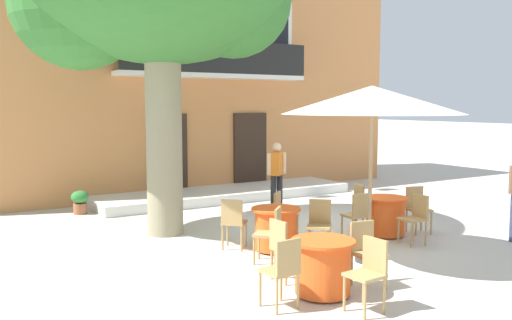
{
  "coord_description": "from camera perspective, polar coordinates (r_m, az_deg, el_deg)",
  "views": [
    {
      "loc": [
        -6.89,
        -8.76,
        2.55
      ],
      "look_at": [
        -0.54,
        1.62,
        1.3
      ],
      "focal_mm": 37.86,
      "sensor_mm": 36.0,
      "label": 1
    }
  ],
  "objects": [
    {
      "name": "cafe_chair_middle_1",
      "position": [
        10.2,
        2.84,
        -5.56
      ],
      "size": [
        0.56,
        0.56,
        0.91
      ],
      "color": "tan",
      "rests_on": "ground"
    },
    {
      "name": "cafe_table_front",
      "position": [
        7.41,
        7.07,
        -11.11
      ],
      "size": [
        0.86,
        0.86,
        0.76
      ],
      "color": "#EA561E",
      "rests_on": "ground"
    },
    {
      "name": "cafe_chair_middle_3",
      "position": [
        8.74,
        1.64,
        -7.5
      ],
      "size": [
        0.57,
        0.57,
        0.91
      ],
      "color": "tan",
      "rests_on": "ground"
    },
    {
      "name": "building_facade",
      "position": [
        17.23,
        -7.91,
        9.8
      ],
      "size": [
        13.0,
        5.09,
        7.5
      ],
      "color": "#CC844C",
      "rests_on": "ground"
    },
    {
      "name": "cafe_chair_near_tree_0",
      "position": [
        11.3,
        16.65,
        -4.69
      ],
      "size": [
        0.49,
        0.49,
        0.91
      ],
      "color": "tan",
      "rests_on": "ground"
    },
    {
      "name": "entrance_step_platform",
      "position": [
        14.78,
        -3.2,
        -3.58
      ],
      "size": [
        7.13,
        1.82,
        0.25
      ],
      "primitive_type": "cube",
      "color": "silver",
      "rests_on": "ground"
    },
    {
      "name": "cafe_umbrella",
      "position": [
        8.8,
        12.16,
        6.13
      ],
      "size": [
        2.9,
        2.9,
        2.85
      ],
      "color": "#997A56",
      "rests_on": "ground"
    },
    {
      "name": "cafe_table_middle",
      "position": [
        9.5,
        2.12,
        -7.26
      ],
      "size": [
        0.86,
        0.86,
        0.76
      ],
      "color": "#EA561E",
      "rests_on": "ground"
    },
    {
      "name": "ground_planter_left",
      "position": [
        13.29,
        -18.1,
        -4.13
      ],
      "size": [
        0.4,
        0.4,
        0.55
      ],
      "color": "#995638",
      "rests_on": "ground"
    },
    {
      "name": "cafe_chair_front_2",
      "position": [
        7.88,
        2.98,
        -9.0
      ],
      "size": [
        0.42,
        0.42,
        0.91
      ],
      "color": "tan",
      "rests_on": "ground"
    },
    {
      "name": "cafe_chair_near_tree_1",
      "position": [
        11.44,
        11.27,
        -4.42
      ],
      "size": [
        0.48,
        0.48,
        0.91
      ],
      "color": "tan",
      "rests_on": "ground"
    },
    {
      "name": "cafe_chair_middle_2",
      "position": [
        9.55,
        -2.42,
        -6.35
      ],
      "size": [
        0.57,
        0.57,
        0.91
      ],
      "color": "tan",
      "rests_on": "ground"
    },
    {
      "name": "cafe_chair_middle_0",
      "position": [
        9.45,
        6.72,
        -6.53
      ],
      "size": [
        0.57,
        0.57,
        0.91
      ],
      "color": "tan",
      "rests_on": "ground"
    },
    {
      "name": "cafe_chair_near_tree_3",
      "position": [
        10.34,
        16.52,
        -5.65
      ],
      "size": [
        0.44,
        0.44,
        0.91
      ],
      "color": "tan",
      "rests_on": "ground"
    },
    {
      "name": "cafe_chair_front_3",
      "position": [
        6.84,
        2.87,
        -11.33
      ],
      "size": [
        0.43,
        0.43,
        0.91
      ],
      "color": "tan",
      "rests_on": "ground"
    },
    {
      "name": "ground_plane",
      "position": [
        11.43,
        6.59,
        -7.07
      ],
      "size": [
        120.0,
        120.0,
        0.0
      ],
      "primitive_type": "plane",
      "color": "beige"
    },
    {
      "name": "cafe_chair_front_1",
      "position": [
        7.83,
        11.55,
        -9.21
      ],
      "size": [
        0.45,
        0.45,
        0.91
      ],
      "color": "tan",
      "rests_on": "ground"
    },
    {
      "name": "cafe_table_near_tree",
      "position": [
        10.87,
        13.53,
        -5.75
      ],
      "size": [
        0.86,
        0.86,
        0.76
      ],
      "color": "#EA561E",
      "rests_on": "ground"
    },
    {
      "name": "pedestrian_near_entrance",
      "position": [
        13.02,
        2.2,
        -1.28
      ],
      "size": [
        0.53,
        0.38,
        1.64
      ],
      "color": "#232328",
      "rests_on": "ground"
    },
    {
      "name": "cafe_chair_front_0",
      "position": [
        6.92,
        11.85,
        -11.25
      ],
      "size": [
        0.43,
        0.43,
        0.91
      ],
      "color": "tan",
      "rests_on": "ground"
    },
    {
      "name": "cafe_chair_near_tree_2",
      "position": [
        10.31,
        10.66,
        -5.53
      ],
      "size": [
        0.43,
        0.43,
        0.91
      ],
      "color": "tan",
      "rests_on": "ground"
    }
  ]
}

